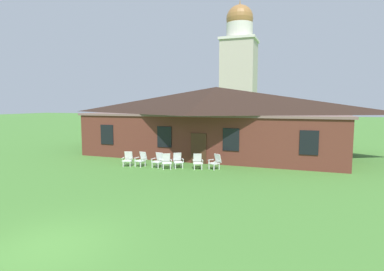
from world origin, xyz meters
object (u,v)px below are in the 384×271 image
lawn_chair_by_porch (128,159)px  lawn_chair_right_end (178,160)px  lawn_chair_near_door (141,159)px  lawn_chair_under_eave (216,161)px  lawn_chair_middle (166,161)px  lawn_chair_left_end (158,160)px  lawn_chair_far_side (198,161)px

lawn_chair_by_porch → lawn_chair_right_end: 3.37m
lawn_chair_near_door → lawn_chair_under_eave: (4.83, 0.81, 0.00)m
lawn_chair_near_door → lawn_chair_under_eave: size_ratio=1.00×
lawn_chair_middle → lawn_chair_right_end: size_ratio=1.00×
lawn_chair_near_door → lawn_chair_middle: size_ratio=1.00×
lawn_chair_left_end → lawn_chair_middle: 0.67m
lawn_chair_left_end → lawn_chair_middle: bearing=-13.8°
lawn_chair_middle → lawn_chair_far_side: bearing=17.7°
lawn_chair_right_end → lawn_chair_far_side: 1.32m
lawn_chair_near_door → lawn_chair_right_end: 2.45m
lawn_chair_by_porch → lawn_chair_right_end: size_ratio=1.00×
lawn_chair_by_porch → lawn_chair_under_eave: (5.72, 1.03, 0.00)m
lawn_chair_by_porch → lawn_chair_far_side: bearing=9.1°
lawn_chair_near_door → lawn_chair_left_end: same height
lawn_chair_near_door → lawn_chair_right_end: (2.42, 0.41, 0.00)m
lawn_chair_right_end → lawn_chair_near_door: bearing=-170.3°
lawn_chair_under_eave → lawn_chair_by_porch: bearing=-169.8°
lawn_chair_under_eave → lawn_chair_right_end: bearing=-170.5°
lawn_chair_far_side → lawn_chair_by_porch: bearing=-170.9°
lawn_chair_near_door → lawn_chair_by_porch: bearing=-166.1°
lawn_chair_by_porch → lawn_chair_middle: 2.73m
lawn_chair_by_porch → lawn_chair_left_end: size_ratio=1.00×
lawn_chair_middle → lawn_chair_far_side: same height
lawn_chair_left_end → lawn_chair_near_door: bearing=-176.1°
lawn_chair_left_end → lawn_chair_right_end: (1.24, 0.33, 0.00)m
lawn_chair_near_door → lawn_chair_right_end: size_ratio=1.00×
lawn_chair_near_door → lawn_chair_far_side: size_ratio=1.00×
lawn_chair_near_door → lawn_chair_far_side: (3.73, 0.52, 0.00)m
lawn_chair_by_porch → lawn_chair_near_door: size_ratio=1.00×
lawn_chair_right_end → lawn_chair_far_side: (1.31, 0.11, 0.00)m
lawn_chair_left_end → lawn_chair_under_eave: 3.72m
lawn_chair_by_porch → lawn_chair_under_eave: 5.81m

